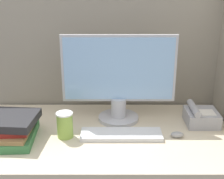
{
  "coord_description": "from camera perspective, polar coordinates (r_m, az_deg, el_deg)",
  "views": [
    {
      "loc": [
        0.05,
        -1.08,
        1.53
      ],
      "look_at": [
        0.04,
        0.41,
        0.99
      ],
      "focal_mm": 50.0,
      "sensor_mm": 36.0,
      "label": 1
    }
  ],
  "objects": [
    {
      "name": "cubicle_panel_rear",
      "position": [
        1.99,
        -1.15,
        -1.29
      ],
      "size": [
        1.74,
        0.04,
        1.62
      ],
      "color": "gray",
      "rests_on": "ground_plane"
    },
    {
      "name": "monitor",
      "position": [
        1.69,
        1.41,
        1.66
      ],
      "size": [
        0.62,
        0.23,
        0.48
      ],
      "color": "#B7B7BC",
      "rests_on": "desk"
    },
    {
      "name": "keyboard",
      "position": [
        1.59,
        1.86,
        -8.22
      ],
      "size": [
        0.41,
        0.13,
        0.02
      ],
      "color": "silver",
      "rests_on": "desk"
    },
    {
      "name": "mouse",
      "position": [
        1.61,
        11.98,
        -8.09
      ],
      "size": [
        0.07,
        0.04,
        0.03
      ],
      "color": "gray",
      "rests_on": "desk"
    },
    {
      "name": "coffee_cup",
      "position": [
        1.58,
        -8.45,
        -6.41
      ],
      "size": [
        0.08,
        0.08,
        0.13
      ],
      "color": "#8CB247",
      "rests_on": "desk"
    },
    {
      "name": "book_stack",
      "position": [
        1.61,
        -17.34,
        -6.73
      ],
      "size": [
        0.24,
        0.3,
        0.12
      ],
      "color": "#38723F",
      "rests_on": "desk"
    },
    {
      "name": "desk_telephone",
      "position": [
        1.77,
        16.09,
        -4.79
      ],
      "size": [
        0.17,
        0.18,
        0.11
      ],
      "color": "#99999E",
      "rests_on": "desk"
    }
  ]
}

